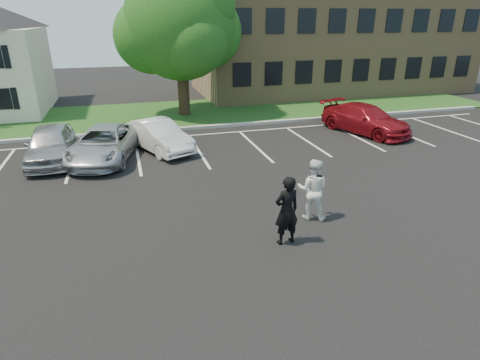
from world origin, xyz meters
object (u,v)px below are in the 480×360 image
car_silver_west (51,144)px  car_red_compact (365,119)px  car_white_sedan (159,136)px  man_white_shirt (313,189)px  car_silver_minivan (104,144)px  tree (181,26)px  office_building (331,39)px  man_black_suit (287,211)px

car_silver_west → car_red_compact: size_ratio=0.89×
car_silver_west → car_white_sedan: size_ratio=1.07×
man_white_shirt → car_silver_minivan: bearing=-20.9°
tree → car_silver_minivan: size_ratio=1.72×
office_building → car_silver_west: bearing=-146.1°
car_silver_west → car_silver_minivan: 2.23m
tree → man_white_shirt: tree is taller
man_black_suit → car_red_compact: (8.50, 9.50, -0.24)m
car_silver_west → car_red_compact: (15.65, 0.30, -0.03)m
car_white_sedan → car_red_compact: (11.03, 0.02, 0.04)m
man_black_suit → car_white_sedan: (-2.53, 9.47, -0.29)m
office_building → man_white_shirt: 24.95m
office_building → tree: (-13.38, -6.38, 1.19)m
man_black_suit → car_red_compact: size_ratio=0.38×
man_white_shirt → car_white_sedan: 9.17m
man_black_suit → car_silver_west: size_ratio=0.43×
office_building → car_white_sedan: size_ratio=5.22×
man_white_shirt → car_silver_minivan: 9.92m
car_silver_minivan → car_white_sedan: (2.42, 0.64, -0.01)m
office_building → man_black_suit: size_ratio=11.27×
car_silver_west → car_silver_minivan: bearing=-9.9°
tree → car_red_compact: (8.65, -6.99, -4.60)m
man_black_suit → car_silver_minivan: man_black_suit is taller
man_black_suit → car_silver_west: bearing=-60.0°
car_white_sedan → car_red_compact: size_ratio=0.83×
office_building → car_silver_minivan: office_building is taller
car_white_sedan → car_silver_minivan: bearing=171.3°
office_building → tree: size_ratio=2.55×
tree → car_red_compact: 12.03m
office_building → man_black_suit: office_building is taller
man_black_suit → tree: bearing=-97.3°
man_white_shirt → car_red_compact: man_white_shirt is taller
man_white_shirt → car_silver_west: size_ratio=0.42×
tree → man_white_shirt: (1.49, -15.32, -4.38)m
office_building → car_silver_minivan: (-18.17, -14.03, -3.45)m
tree → car_silver_west: (-6.99, -7.29, -4.57)m
car_silver_minivan → car_white_sedan: bearing=30.1°
office_building → car_silver_west: office_building is taller
man_white_shirt → car_silver_minivan: man_white_shirt is taller
tree → car_silver_west: size_ratio=1.92×
tree → man_black_suit: tree is taller
office_building → car_silver_west: 24.76m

